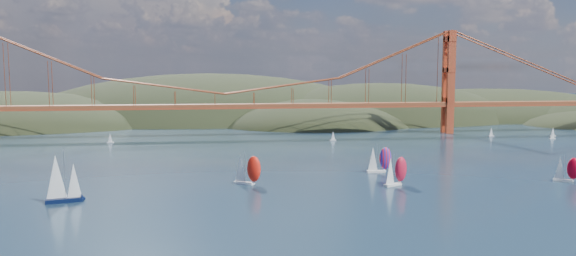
# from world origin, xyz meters

# --- Properties ---
(ground) EXTENTS (1200.00, 1200.00, 0.00)m
(ground) POSITION_xyz_m (0.00, 0.00, 0.00)
(ground) COLOR black
(ground) RESTS_ON ground
(headlands) EXTENTS (725.00, 225.00, 96.00)m
(headlands) POSITION_xyz_m (44.95, 278.29, -12.46)
(headlands) COLOR black
(headlands) RESTS_ON ground
(bridge) EXTENTS (552.00, 12.00, 55.00)m
(bridge) POSITION_xyz_m (-1.75, 180.00, 32.23)
(bridge) COLOR brown
(bridge) RESTS_ON ground
(sloop_navy) EXTENTS (9.57, 6.34, 14.23)m
(sloop_navy) POSITION_xyz_m (-45.77, 43.39, 6.28)
(sloop_navy) COLOR black
(sloop_navy) RESTS_ON ground
(racer_0) EXTENTS (8.96, 6.97, 10.16)m
(racer_0) POSITION_xyz_m (4.12, 59.79, 4.80)
(racer_0) COLOR white
(racer_0) RESTS_ON ground
(racer_1) EXTENTS (8.70, 6.40, 9.79)m
(racer_1) POSITION_xyz_m (48.54, 52.23, 4.62)
(racer_1) COLOR white
(racer_1) RESTS_ON ground
(racer_2) EXTENTS (7.72, 5.66, 8.68)m
(racer_2) POSITION_xyz_m (103.54, 51.11, 4.10)
(racer_2) COLOR silver
(racer_2) RESTS_ON ground
(racer_rwb) EXTENTS (8.45, 3.41, 9.75)m
(racer_rwb) POSITION_xyz_m (49.80, 73.64, 4.61)
(racer_rwb) COLOR white
(racer_rwb) RESTS_ON ground
(distant_boat_3) EXTENTS (3.00, 2.00, 4.70)m
(distant_boat_3) POSITION_xyz_m (-54.39, 162.48, 2.41)
(distant_boat_3) COLOR silver
(distant_boat_3) RESTS_ON ground
(distant_boat_4) EXTENTS (3.00, 2.00, 4.70)m
(distant_boat_4) POSITION_xyz_m (136.29, 162.16, 2.41)
(distant_boat_4) COLOR silver
(distant_boat_4) RESTS_ON ground
(distant_boat_5) EXTENTS (3.00, 2.00, 4.70)m
(distant_boat_5) POSITION_xyz_m (161.53, 148.49, 2.41)
(distant_boat_5) COLOR silver
(distant_boat_5) RESTS_ON ground
(distant_boat_6) EXTENTS (3.00, 2.00, 4.70)m
(distant_boat_6) POSITION_xyz_m (168.03, 158.27, 2.41)
(distant_boat_6) COLOR silver
(distant_boat_6) RESTS_ON ground
(distant_boat_8) EXTENTS (3.00, 2.00, 4.70)m
(distant_boat_8) POSITION_xyz_m (51.72, 156.31, 2.41)
(distant_boat_8) COLOR silver
(distant_boat_8) RESTS_ON ground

